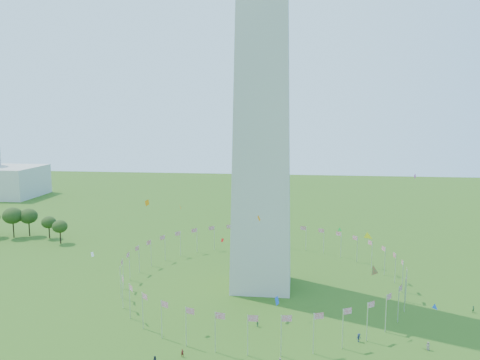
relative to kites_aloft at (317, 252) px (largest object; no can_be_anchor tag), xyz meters
name	(u,v)px	position (x,y,z in m)	size (l,w,h in m)	color
flag_ring	(261,271)	(-14.65, 24.14, -13.72)	(80.24, 80.24, 9.00)	silver
kites_aloft	(317,252)	(0.00, 0.00, 0.00)	(117.03, 71.62, 38.66)	yellow
tree_line_west	(5,225)	(-121.86, 64.97, -12.79)	(55.01, 15.29, 12.18)	#2F4C19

